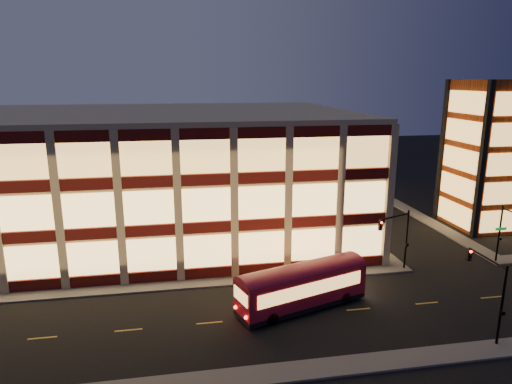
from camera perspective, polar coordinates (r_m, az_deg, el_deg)
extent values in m
plane|color=black|center=(41.64, -12.09, -12.10)|extent=(200.00, 200.00, 0.00)
cube|color=#514F4C|center=(42.76, -16.16, -11.53)|extent=(54.00, 2.00, 0.15)
cube|color=#514F4C|center=(61.06, 10.55, -3.41)|extent=(2.00, 30.00, 0.15)
cube|color=#514F4C|center=(65.65, 19.59, -2.77)|extent=(2.00, 30.00, 0.15)
cube|color=tan|center=(55.79, -15.01, 2.04)|extent=(50.00, 30.00, 14.00)
cube|color=tan|center=(54.81, -15.50, 9.48)|extent=(50.40, 30.40, 0.50)
cube|color=#470C0A|center=(43.32, -16.09, -10.34)|extent=(50.10, 0.25, 1.00)
cube|color=#EEBA64|center=(42.53, -16.28, -7.75)|extent=(49.00, 0.20, 3.00)
cube|color=#470C0A|center=(60.59, 9.79, -2.94)|extent=(0.25, 30.10, 1.00)
cube|color=#EEBA64|center=(60.02, 9.86, -1.03)|extent=(0.20, 29.00, 3.00)
cube|color=#470C0A|center=(41.74, -16.50, -4.82)|extent=(50.10, 0.25, 1.00)
cube|color=#EEBA64|center=(41.15, -16.70, -2.04)|extent=(49.00, 0.20, 3.00)
cube|color=#470C0A|center=(59.48, 9.97, 1.12)|extent=(0.25, 30.10, 1.00)
cube|color=#EEBA64|center=(59.04, 10.03, 3.10)|extent=(0.20, 29.00, 3.00)
cube|color=#470C0A|center=(40.58, -16.93, 1.07)|extent=(50.10, 0.25, 1.00)
cube|color=#EEBA64|center=(40.20, -17.13, 4.00)|extent=(49.00, 0.20, 3.00)
cube|color=#470C0A|center=(58.67, 10.15, 5.31)|extent=(0.25, 30.10, 1.00)
cube|color=#EEBA64|center=(58.39, 10.22, 7.34)|extent=(0.20, 29.00, 3.00)
cube|color=#8C3814|center=(62.99, 27.25, 4.14)|extent=(8.00, 8.00, 18.00)
cube|color=black|center=(57.45, 26.43, 3.42)|extent=(0.60, 0.60, 18.00)
cube|color=black|center=(63.97, 22.25, 4.79)|extent=(0.60, 0.60, 18.00)
cube|color=black|center=(68.55, 27.94, 4.75)|extent=(0.60, 0.60, 18.00)
cube|color=#FFB959|center=(61.35, 28.77, -3.18)|extent=(6.60, 0.16, 2.60)
cube|color=#FFB959|center=(62.11, 23.51, -2.40)|extent=(0.16, 6.60, 2.60)
cube|color=#FFB959|center=(60.54, 29.14, -0.10)|extent=(6.60, 0.16, 2.60)
cube|color=#FFB959|center=(61.31, 23.81, 0.65)|extent=(0.16, 6.60, 2.60)
cube|color=#FFB959|center=(60.68, 24.13, 3.77)|extent=(0.16, 6.60, 2.60)
cube|color=#FFB959|center=(60.24, 24.45, 6.95)|extent=(0.16, 6.60, 2.60)
cube|color=#FFB959|center=(59.99, 24.78, 10.17)|extent=(0.16, 6.60, 2.60)
cylinder|color=black|center=(46.38, 18.28, -5.74)|extent=(0.18, 0.18, 6.00)
cylinder|color=black|center=(44.14, 16.99, -2.95)|extent=(3.56, 1.63, 0.14)
cube|color=black|center=(42.88, 15.30, -4.02)|extent=(0.32, 0.32, 0.95)
sphere|color=#FF0C05|center=(42.64, 15.43, -3.71)|extent=(0.20, 0.20, 0.20)
cube|color=black|center=(46.35, 18.36, -6.28)|extent=(0.25, 0.18, 0.28)
cylinder|color=black|center=(51.77, 28.12, -4.67)|extent=(0.18, 0.18, 6.00)
cube|color=black|center=(51.74, 28.20, -5.16)|extent=(0.25, 0.18, 0.28)
cube|color=#0C7226|center=(51.49, 28.30, -4.09)|extent=(1.20, 0.06, 0.28)
cylinder|color=black|center=(36.21, 28.35, -12.46)|extent=(0.18, 0.18, 6.00)
cylinder|color=black|center=(36.61, 26.93, -7.40)|extent=(0.14, 4.00, 0.14)
cube|color=black|center=(38.27, 25.07, -7.09)|extent=(0.32, 0.32, 0.95)
sphere|color=#FF0C05|center=(38.03, 25.27, -6.75)|extent=(0.20, 0.20, 0.20)
cube|color=black|center=(36.24, 28.47, -13.15)|extent=(0.25, 0.18, 0.28)
cube|color=maroon|center=(37.65, 5.75, -11.62)|extent=(11.27, 6.06, 2.52)
cube|color=black|center=(38.32, 5.70, -13.62)|extent=(11.27, 6.06, 0.38)
cylinder|color=black|center=(35.71, 1.97, -15.56)|extent=(1.04, 0.62, 0.99)
cylinder|color=black|center=(37.55, 0.06, -13.97)|extent=(1.04, 0.62, 0.99)
cylinder|color=black|center=(39.32, 11.06, -12.89)|extent=(1.04, 0.62, 0.99)
cylinder|color=black|center=(41.00, 8.89, -11.62)|extent=(1.04, 0.62, 0.99)
cube|color=#FFB959|center=(36.48, 7.02, -11.97)|extent=(9.17, 3.10, 1.10)
cube|color=#FFB959|center=(38.57, 4.58, -10.41)|extent=(9.17, 3.10, 1.10)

